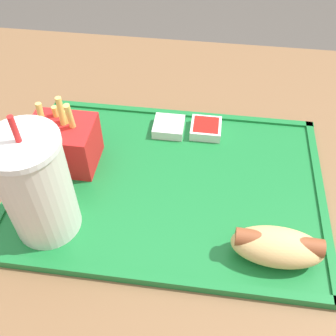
{
  "coord_description": "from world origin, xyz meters",
  "views": [
    {
      "loc": [
        -0.05,
        0.41,
        1.23
      ],
      "look_at": [
        0.0,
        0.02,
        0.8
      ],
      "focal_mm": 42.0,
      "sensor_mm": 36.0,
      "label": 1
    }
  ],
  "objects": [
    {
      "name": "dining_table",
      "position": [
        0.0,
        0.0,
        0.38
      ],
      "size": [
        1.18,
        0.84,
        0.76
      ],
      "color": "brown",
      "rests_on": "ground_plane"
    },
    {
      "name": "hot_dog_far",
      "position": [
        -0.15,
        0.13,
        0.8
      ],
      "size": [
        0.12,
        0.06,
        0.05
      ],
      "color": "#DBB270",
      "rests_on": "food_tray"
    },
    {
      "name": "sauce_cup_mayo",
      "position": [
        0.02,
        -0.09,
        0.78
      ],
      "size": [
        0.05,
        0.05,
        0.02
      ],
      "color": "silver",
      "rests_on": "food_tray"
    },
    {
      "name": "soda_cup",
      "position": [
        0.15,
        0.12,
        0.85
      ],
      "size": [
        0.09,
        0.09,
        0.19
      ],
      "color": "silver",
      "rests_on": "food_tray"
    },
    {
      "name": "fries_carton",
      "position": [
        0.17,
        -0.0,
        0.81
      ],
      "size": [
        0.1,
        0.08,
        0.12
      ],
      "color": "red",
      "rests_on": "food_tray"
    },
    {
      "name": "food_tray",
      "position": [
        0.0,
        0.02,
        0.77
      ],
      "size": [
        0.47,
        0.34,
        0.01
      ],
      "color": "#197233",
      "rests_on": "dining_table"
    },
    {
      "name": "sauce_cup_ketchup",
      "position": [
        -0.05,
        -0.1,
        0.78
      ],
      "size": [
        0.05,
        0.05,
        0.02
      ],
      "color": "silver",
      "rests_on": "food_tray"
    }
  ]
}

